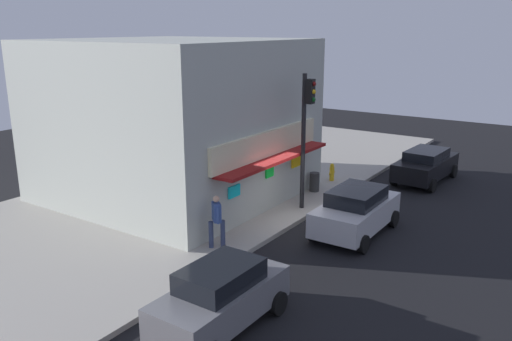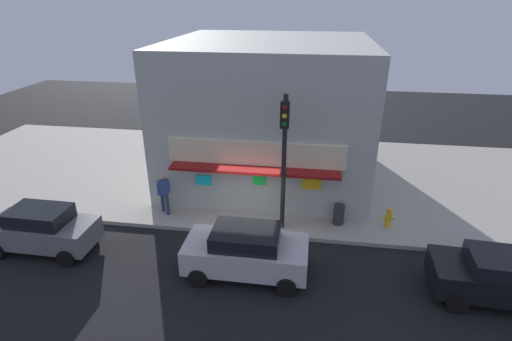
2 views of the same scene
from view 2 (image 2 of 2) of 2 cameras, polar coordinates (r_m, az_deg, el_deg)
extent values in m
plane|color=black|center=(15.95, -1.57, -9.48)|extent=(54.62, 54.62, 0.00)
cube|color=#A39E93|center=(20.92, 1.16, -0.54)|extent=(36.42, 11.58, 0.17)
cube|color=#ADB2A8|center=(20.20, 1.97, 8.92)|extent=(9.50, 9.44, 6.70)
cube|color=beige|center=(15.85, -0.08, 2.48)|extent=(7.22, 0.16, 1.00)
cube|color=maroon|center=(15.75, -0.27, 0.14)|extent=(6.84, 0.90, 0.12)
cube|color=#19D8E5|center=(16.86, -7.54, -1.38)|extent=(0.65, 0.08, 0.43)
cube|color=#19E53F|center=(16.31, 0.48, -1.28)|extent=(0.51, 0.08, 0.48)
cube|color=yellow|center=(16.21, 8.04, -1.93)|extent=(0.77, 0.08, 0.45)
cylinder|color=black|center=(14.95, 4.03, 0.71)|extent=(0.18, 0.18, 5.46)
cube|color=black|center=(14.01, 4.19, 8.03)|extent=(0.32, 0.28, 0.95)
sphere|color=maroon|center=(13.79, 4.18, 9.05)|extent=(0.18, 0.18, 0.18)
sphere|color=yellow|center=(13.87, 4.14, 7.86)|extent=(0.18, 0.18, 0.18)
sphere|color=#0F4C19|center=(13.96, 4.10, 6.67)|extent=(0.18, 0.18, 0.18)
cylinder|color=gold|center=(16.95, 18.56, -6.63)|extent=(0.23, 0.23, 0.69)
sphere|color=gold|center=(16.75, 18.74, -5.43)|extent=(0.20, 0.20, 0.20)
cylinder|color=gold|center=(16.90, 17.99, -6.51)|extent=(0.12, 0.10, 0.10)
cylinder|color=gold|center=(16.97, 19.16, -6.56)|extent=(0.12, 0.10, 0.10)
cylinder|color=#2D2D2D|center=(16.56, 11.89, -6.23)|extent=(0.45, 0.45, 0.86)
cylinder|color=navy|center=(17.57, -13.34, -4.37)|extent=(0.23, 0.23, 0.92)
cylinder|color=navy|center=(17.26, -12.67, -4.86)|extent=(0.23, 0.23, 0.92)
cube|color=#334C8C|center=(17.06, -13.25, -2.32)|extent=(0.47, 0.50, 0.64)
sphere|color=tan|center=(16.86, -13.40, -0.92)|extent=(0.22, 0.22, 0.22)
cylinder|color=#334C8C|center=(16.97, -13.96, -2.65)|extent=(0.14, 0.14, 0.58)
cylinder|color=#334C8C|center=(17.17, -12.54, -2.17)|extent=(0.14, 0.14, 0.58)
cylinder|color=brown|center=(17.31, 3.67, -5.17)|extent=(0.45, 0.45, 0.40)
sphere|color=#2D7A33|center=(17.10, 3.70, -3.91)|extent=(0.55, 0.55, 0.55)
cube|color=black|center=(14.87, 32.43, -13.20)|extent=(4.52, 2.09, 0.83)
cube|color=black|center=(14.54, 32.99, -11.18)|extent=(2.48, 1.67, 0.44)
cylinder|color=black|center=(15.31, 25.50, -12.37)|extent=(0.65, 0.26, 0.64)
cylinder|color=black|center=(13.92, 27.06, -16.76)|extent=(0.65, 0.26, 0.64)
cube|color=slate|center=(16.83, -28.42, -7.80)|extent=(3.94, 1.70, 0.86)
cube|color=black|center=(16.51, -28.89, -5.72)|extent=(2.13, 1.42, 0.54)
cylinder|color=black|center=(16.86, -22.74, -8.28)|extent=(0.64, 0.23, 0.64)
cylinder|color=black|center=(15.74, -25.78, -11.35)|extent=(0.64, 0.23, 0.64)
cylinder|color=black|center=(18.39, -30.12, -7.02)|extent=(0.64, 0.23, 0.64)
cube|color=#B7B7BC|center=(13.70, -1.43, -11.96)|extent=(4.16, 1.88, 0.88)
cube|color=black|center=(13.30, -1.47, -9.52)|extent=(2.25, 1.58, 0.52)
cylinder|color=black|center=(14.58, 4.99, -11.68)|extent=(0.64, 0.22, 0.64)
cylinder|color=black|center=(13.11, 4.39, -16.45)|extent=(0.64, 0.22, 0.64)
cylinder|color=black|center=(14.97, -6.37, -10.68)|extent=(0.64, 0.22, 0.64)
cylinder|color=black|center=(13.55, -8.41, -15.12)|extent=(0.64, 0.22, 0.64)
camera|label=1|loc=(19.34, -69.92, 4.03)|focal=36.69mm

